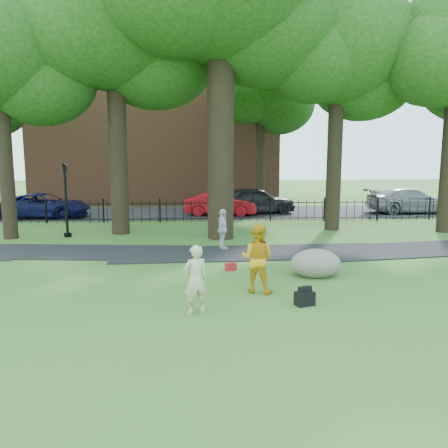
{
  "coord_description": "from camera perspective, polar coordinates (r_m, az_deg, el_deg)",
  "views": [
    {
      "loc": [
        -1.02,
        -11.49,
        3.38
      ],
      "look_at": [
        -0.17,
        2.0,
        1.36
      ],
      "focal_mm": 35.0,
      "sensor_mm": 36.0,
      "label": 1
    }
  ],
  "objects": [
    {
      "name": "tree_row",
      "position": [
        20.51,
        0.86,
        21.95
      ],
      "size": [
        26.82,
        7.96,
        12.42
      ],
      "color": "black",
      "rests_on": "ground"
    },
    {
      "name": "man",
      "position": [
        11.15,
        4.36,
        -4.49
      ],
      "size": [
        1.05,
        0.94,
        1.76
      ],
      "primitive_type": "imported",
      "rotation": [
        0.0,
        0.0,
        2.75
      ],
      "color": "orange",
      "rests_on": "ground"
    },
    {
      "name": "backpack",
      "position": [
        10.47,
        10.48,
        -9.56
      ],
      "size": [
        0.5,
        0.39,
        0.32
      ],
      "primitive_type": "cube",
      "rotation": [
        0.0,
        0.0,
        0.33
      ],
      "color": "black",
      "rests_on": "ground"
    },
    {
      "name": "grey_car",
      "position": [
        27.23,
        4.12,
        3.1
      ],
      "size": [
        5.17,
        2.77,
        1.67
      ],
      "primitive_type": "imported",
      "rotation": [
        0.0,
        0.0,
        1.74
      ],
      "color": "black",
      "rests_on": "ground"
    },
    {
      "name": "ground",
      "position": [
        12.02,
        1.44,
        -7.84
      ],
      "size": [
        120.0,
        120.0,
        0.0
      ],
      "primitive_type": "plane",
      "color": "#2F6021",
      "rests_on": "ground"
    },
    {
      "name": "lamppost",
      "position": [
        20.11,
        -19.94,
        2.84
      ],
      "size": [
        0.32,
        0.32,
        3.22
      ],
      "rotation": [
        0.0,
        0.0,
        0.37
      ],
      "color": "black",
      "rests_on": "ground"
    },
    {
      "name": "woman",
      "position": [
        9.66,
        -3.74,
        -7.21
      ],
      "size": [
        0.65,
        0.54,
        1.53
      ],
      "primitive_type": "imported",
      "rotation": [
        0.0,
        0.0,
        3.5
      ],
      "color": "#C9BB8A",
      "rests_on": "ground"
    },
    {
      "name": "footpath",
      "position": [
        15.88,
        3.81,
        -3.81
      ],
      "size": [
        36.07,
        3.85,
        0.03
      ],
      "primitive_type": "cube",
      "rotation": [
        0.0,
        0.0,
        0.03
      ],
      "color": "black",
      "rests_on": "ground"
    },
    {
      "name": "red_sedan",
      "position": [
        26.28,
        -0.43,
        2.64
      ],
      "size": [
        4.41,
        1.96,
        1.41
      ],
      "primitive_type": "imported",
      "rotation": [
        0.0,
        0.0,
        1.46
      ],
      "color": "#9F0C13",
      "rests_on": "ground"
    },
    {
      "name": "pedestrian",
      "position": [
        16.32,
        -0.16,
        -0.71
      ],
      "size": [
        0.54,
        0.96,
        1.54
      ],
      "primitive_type": "imported",
      "rotation": [
        0.0,
        0.0,
        1.76
      ],
      "color": "silver",
      "rests_on": "ground"
    },
    {
      "name": "brick_building",
      "position": [
        35.71,
        -8.59,
        12.6
      ],
      "size": [
        18.0,
        8.0,
        12.0
      ],
      "primitive_type": "cube",
      "color": "brown",
      "rests_on": "ground"
    },
    {
      "name": "street",
      "position": [
        27.71,
        -1.46,
        1.48
      ],
      "size": [
        80.0,
        7.0,
        0.02
      ],
      "primitive_type": "cube",
      "color": "black",
      "rests_on": "ground"
    },
    {
      "name": "red_bag",
      "position": [
        13.43,
        0.88,
        -5.6
      ],
      "size": [
        0.37,
        0.3,
        0.22
      ],
      "primitive_type": "cube",
      "rotation": [
        0.0,
        0.0,
        0.33
      ],
      "color": "maroon",
      "rests_on": "ground"
    },
    {
      "name": "silver_car",
      "position": [
        29.82,
        23.11,
        2.81
      ],
      "size": [
        5.45,
        2.31,
        1.57
      ],
      "primitive_type": "imported",
      "rotation": [
        0.0,
        0.0,
        1.59
      ],
      "color": "gray",
      "rests_on": "ground"
    },
    {
      "name": "iron_fence",
      "position": [
        23.67,
        -1.1,
        1.74
      ],
      "size": [
        44.0,
        0.04,
        1.2
      ],
      "color": "black",
      "rests_on": "ground"
    },
    {
      "name": "navy_van",
      "position": [
        27.32,
        -22.44,
        2.23
      ],
      "size": [
        5.22,
        2.65,
        1.41
      ],
      "primitive_type": "imported",
      "rotation": [
        0.0,
        0.0,
        1.51
      ],
      "color": "#0D1041",
      "rests_on": "ground"
    },
    {
      "name": "boulder",
      "position": [
        12.99,
        11.89,
        -4.82
      ],
      "size": [
        1.63,
        1.33,
        0.86
      ],
      "primitive_type": "ellipsoid",
      "rotation": [
        0.0,
        0.0,
        -0.16
      ],
      "color": "#6B6359",
      "rests_on": "ground"
    }
  ]
}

